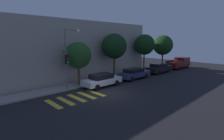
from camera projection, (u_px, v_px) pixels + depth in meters
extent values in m
plane|color=black|center=(106.00, 93.00, 16.07)|extent=(60.00, 60.00, 0.00)
cube|color=gray|center=(80.00, 84.00, 19.06)|extent=(26.00, 2.06, 0.14)
cube|color=#A89E8E|center=(59.00, 50.00, 21.61)|extent=(26.00, 6.00, 7.15)
cube|color=gold|center=(53.00, 104.00, 13.41)|extent=(0.45, 2.60, 0.00)
cube|color=gold|center=(65.00, 101.00, 14.12)|extent=(0.45, 2.60, 0.00)
cube|color=gold|center=(76.00, 98.00, 14.83)|extent=(0.45, 2.60, 0.00)
cube|color=gold|center=(86.00, 95.00, 15.54)|extent=(0.45, 2.60, 0.00)
cube|color=gold|center=(96.00, 93.00, 16.25)|extent=(0.45, 2.60, 0.00)
cylinder|color=slate|center=(66.00, 60.00, 16.65)|extent=(0.12, 0.12, 5.95)
cube|color=black|center=(67.00, 59.00, 16.48)|extent=(0.30, 0.30, 0.90)
cylinder|color=#4C0C0C|center=(68.00, 57.00, 16.32)|extent=(0.18, 0.02, 0.18)
cylinder|color=#593D0A|center=(68.00, 60.00, 16.37)|extent=(0.18, 0.02, 0.18)
cylinder|color=#26E54C|center=(68.00, 62.00, 16.42)|extent=(0.18, 0.02, 0.18)
cube|color=#19662D|center=(66.00, 51.00, 16.51)|extent=(0.70, 0.02, 0.18)
cylinder|color=slate|center=(71.00, 30.00, 16.66)|extent=(1.45, 0.08, 0.08)
sphere|color=#F9E5B2|center=(78.00, 31.00, 17.17)|extent=(0.36, 0.36, 0.36)
cube|color=silver|center=(102.00, 81.00, 18.39)|extent=(4.33, 1.74, 0.58)
cube|color=black|center=(101.00, 76.00, 18.22)|extent=(2.25, 1.53, 0.50)
cylinder|color=black|center=(107.00, 80.00, 19.91)|extent=(0.61, 0.22, 0.61)
cylinder|color=black|center=(116.00, 83.00, 18.80)|extent=(0.61, 0.22, 0.61)
cylinder|color=black|center=(87.00, 85.00, 18.08)|extent=(0.61, 0.22, 0.61)
cylinder|color=black|center=(97.00, 87.00, 16.97)|extent=(0.61, 0.22, 0.61)
cube|color=#2D3351|center=(134.00, 74.00, 22.03)|extent=(4.60, 1.73, 0.61)
cube|color=black|center=(134.00, 70.00, 21.87)|extent=(2.39, 1.52, 0.42)
cylinder|color=black|center=(136.00, 74.00, 23.61)|extent=(0.61, 0.22, 0.61)
cylinder|color=black|center=(146.00, 76.00, 22.51)|extent=(0.61, 0.22, 0.61)
cylinder|color=black|center=(122.00, 77.00, 21.66)|extent=(0.61, 0.22, 0.61)
cylinder|color=black|center=(132.00, 79.00, 20.56)|extent=(0.61, 0.22, 0.61)
cube|color=black|center=(159.00, 69.00, 25.99)|extent=(4.62, 1.77, 0.68)
cube|color=black|center=(159.00, 65.00, 25.81)|extent=(2.40, 1.56, 0.47)
cylinder|color=black|center=(159.00, 69.00, 27.59)|extent=(0.61, 0.22, 0.61)
cylinder|color=black|center=(169.00, 70.00, 26.46)|extent=(0.61, 0.22, 0.61)
cylinder|color=black|center=(149.00, 71.00, 25.63)|extent=(0.61, 0.22, 0.61)
cylinder|color=black|center=(158.00, 73.00, 24.50)|extent=(0.61, 0.22, 0.61)
cube|color=maroon|center=(178.00, 64.00, 30.17)|extent=(5.31, 1.99, 0.86)
cube|color=maroon|center=(182.00, 59.00, 31.04)|extent=(2.39, 1.83, 0.64)
cube|color=maroon|center=(170.00, 61.00, 29.79)|extent=(2.65, 0.08, 0.28)
cube|color=maroon|center=(180.00, 62.00, 28.54)|extent=(2.65, 0.08, 0.28)
cylinder|color=black|center=(177.00, 65.00, 32.01)|extent=(0.61, 0.22, 0.61)
cylinder|color=black|center=(187.00, 66.00, 30.72)|extent=(0.61, 0.22, 0.61)
cylinder|color=black|center=(168.00, 67.00, 29.77)|extent=(0.61, 0.22, 0.61)
cylinder|color=black|center=(179.00, 68.00, 28.48)|extent=(0.61, 0.22, 0.61)
cylinder|color=brown|center=(79.00, 75.00, 18.68)|extent=(0.30, 0.30, 2.24)
sphere|color=#234C1E|center=(78.00, 55.00, 18.32)|extent=(2.79, 2.79, 2.79)
cylinder|color=brown|center=(114.00, 67.00, 22.25)|extent=(0.27, 0.27, 2.91)
sphere|color=#143316|center=(114.00, 46.00, 21.80)|extent=(3.16, 3.16, 3.16)
cylinder|color=brown|center=(144.00, 62.00, 26.57)|extent=(0.21, 0.21, 3.03)
sphere|color=#143316|center=(144.00, 45.00, 26.12)|extent=(3.06, 3.06, 3.06)
cylinder|color=#42301E|center=(162.00, 60.00, 30.23)|extent=(0.28, 0.28, 2.73)
sphere|color=#193D19|center=(163.00, 45.00, 29.78)|extent=(3.36, 3.36, 3.36)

